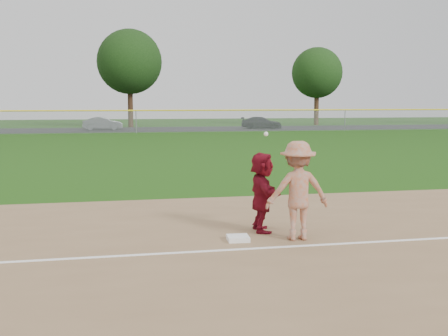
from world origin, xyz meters
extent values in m
plane|color=#1C480D|center=(0.00, 0.00, 0.00)|extent=(160.00, 160.00, 0.00)
cube|color=white|center=(0.00, -0.80, 0.03)|extent=(60.00, 0.10, 0.01)
cube|color=black|center=(0.00, 46.00, 0.01)|extent=(120.00, 10.00, 0.01)
cube|color=white|center=(-0.05, -0.12, 0.07)|extent=(0.46, 0.46, 0.10)
imported|color=maroon|center=(0.64, 0.58, 0.87)|extent=(0.64, 1.62, 1.71)
imported|color=#595B61|center=(-2.97, 45.74, 0.65)|extent=(3.91, 1.50, 1.27)
imported|color=black|center=(13.04, 45.08, 0.62)|extent=(4.49, 2.79, 1.21)
imported|color=#939396|center=(1.15, -0.25, 1.02)|extent=(1.32, 0.80, 2.00)
sphere|color=white|center=(0.50, -0.18, 2.16)|extent=(0.09, 0.09, 0.09)
plane|color=#999EA0|center=(0.00, 40.00, 1.00)|extent=(110.00, 0.00, 110.00)
cylinder|color=yellow|center=(0.00, 40.00, 2.00)|extent=(110.00, 0.12, 0.12)
cylinder|color=gray|center=(0.00, 40.00, 1.00)|extent=(0.08, 0.08, 2.00)
cylinder|color=gray|center=(20.00, 40.00, 1.00)|extent=(0.08, 0.08, 2.00)
cylinder|color=#311E11|center=(0.00, 51.50, 2.05)|extent=(0.56, 0.56, 4.10)
sphere|color=black|center=(0.00, 51.50, 7.08)|extent=(7.00, 7.00, 7.00)
cylinder|color=#3B2415|center=(22.00, 52.80, 1.82)|extent=(0.56, 0.56, 3.64)
sphere|color=black|center=(22.00, 52.80, 6.19)|extent=(6.00, 6.00, 6.00)
camera|label=1|loc=(-2.58, -10.85, 2.80)|focal=45.00mm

